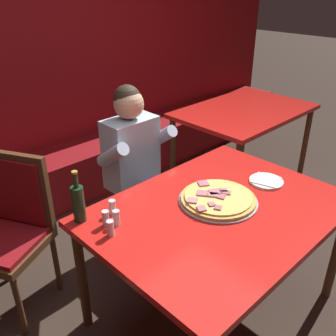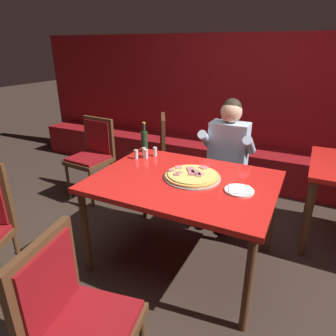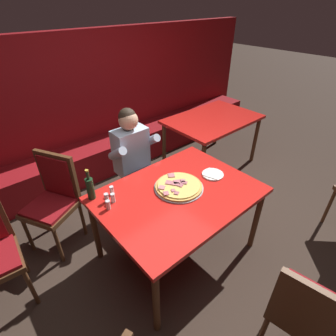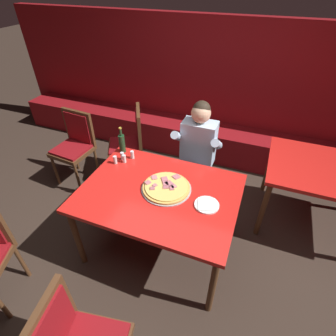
# 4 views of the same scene
# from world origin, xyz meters

# --- Properties ---
(ground_plane) EXTENTS (24.00, 24.00, 0.00)m
(ground_plane) POSITION_xyz_m (0.00, 0.00, 0.00)
(ground_plane) COLOR #33261E
(booth_wall_panel) EXTENTS (6.80, 0.16, 1.90)m
(booth_wall_panel) POSITION_xyz_m (0.00, 2.18, 0.95)
(booth_wall_panel) COLOR maroon
(booth_wall_panel) RESTS_ON ground_plane
(booth_bench) EXTENTS (6.46, 0.48, 0.46)m
(booth_bench) POSITION_xyz_m (0.00, 1.86, 0.23)
(booth_bench) COLOR maroon
(booth_bench) RESTS_ON ground_plane
(main_dining_table) EXTENTS (1.40, 1.05, 0.77)m
(main_dining_table) POSITION_xyz_m (0.00, 0.00, 0.70)
(main_dining_table) COLOR #4C2D19
(main_dining_table) RESTS_ON ground_plane
(pizza) EXTENTS (0.45, 0.45, 0.05)m
(pizza) POSITION_xyz_m (0.05, 0.05, 0.79)
(pizza) COLOR #9E9EA3
(pizza) RESTS_ON main_dining_table
(plate_white_paper) EXTENTS (0.21, 0.21, 0.02)m
(plate_white_paper) POSITION_xyz_m (0.44, -0.02, 0.78)
(plate_white_paper) COLOR white
(plate_white_paper) RESTS_ON main_dining_table
(beer_bottle) EXTENTS (0.07, 0.07, 0.29)m
(beer_bottle) POSITION_xyz_m (-0.61, 0.44, 0.88)
(beer_bottle) COLOR #19381E
(beer_bottle) RESTS_ON main_dining_table
(shaker_black_pepper) EXTENTS (0.04, 0.04, 0.09)m
(shaker_black_pepper) POSITION_xyz_m (-0.54, 0.31, 0.81)
(shaker_black_pepper) COLOR silver
(shaker_black_pepper) RESTS_ON main_dining_table
(shaker_parmesan) EXTENTS (0.04, 0.04, 0.09)m
(shaker_parmesan) POSITION_xyz_m (-0.46, 0.37, 0.81)
(shaker_parmesan) COLOR silver
(shaker_parmesan) RESTS_ON main_dining_table
(shaker_oregano) EXTENTS (0.04, 0.04, 0.09)m
(shaker_oregano) POSITION_xyz_m (-0.58, 0.22, 0.81)
(shaker_oregano) COLOR silver
(shaker_oregano) RESTS_ON main_dining_table
(shaker_red_pepper_flakes) EXTENTS (0.04, 0.04, 0.09)m
(shaker_red_pepper_flakes) POSITION_xyz_m (-0.50, 0.28, 0.81)
(shaker_red_pepper_flakes) COLOR silver
(shaker_red_pepper_flakes) RESTS_ON main_dining_table
(diner_seated_blue_shirt) EXTENTS (0.53, 0.53, 1.27)m
(diner_seated_blue_shirt) POSITION_xyz_m (0.10, 0.82, 0.71)
(diner_seated_blue_shirt) COLOR black
(diner_seated_blue_shirt) RESTS_ON ground_plane
(dining_chair_near_right) EXTENTS (0.47, 0.47, 0.96)m
(dining_chair_near_right) POSITION_xyz_m (-1.46, 0.66, 0.56)
(dining_chair_near_right) COLOR #4C2D19
(dining_chair_near_right) RESTS_ON ground_plane
(dining_chair_far_left) EXTENTS (0.59, 0.59, 1.00)m
(dining_chair_far_left) POSITION_xyz_m (-0.80, 0.96, 0.58)
(dining_chair_far_left) COLOR #4C2D19
(dining_chair_far_left) RESTS_ON ground_plane
(background_dining_table) EXTENTS (1.32, 0.89, 0.77)m
(background_dining_table) POSITION_xyz_m (1.53, 0.92, 0.69)
(background_dining_table) COLOR #4C2D19
(background_dining_table) RESTS_ON ground_plane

